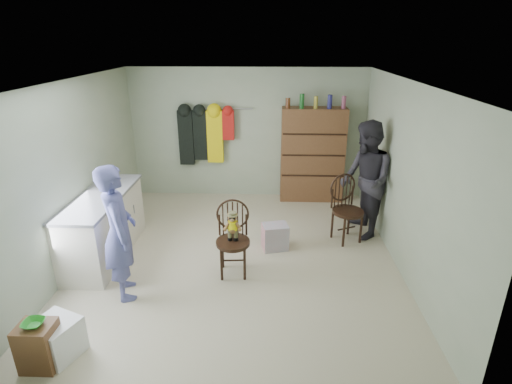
{
  "coord_description": "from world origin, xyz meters",
  "views": [
    {
      "loc": [
        0.45,
        -5.09,
        3.03
      ],
      "look_at": [
        0.25,
        0.2,
        0.95
      ],
      "focal_mm": 28.0,
      "sensor_mm": 36.0,
      "label": 1
    }
  ],
  "objects_px": {
    "counter": "(103,226)",
    "chair_far": "(346,206)",
    "chair_front": "(233,233)",
    "dresser": "(312,155)"
  },
  "relations": [
    {
      "from": "counter",
      "to": "chair_front",
      "type": "distance_m",
      "value": 1.96
    },
    {
      "from": "chair_front",
      "to": "chair_far",
      "type": "xyz_separation_m",
      "value": [
        1.67,
        1.02,
        -0.02
      ]
    },
    {
      "from": "counter",
      "to": "chair_front",
      "type": "bearing_deg",
      "value": -11.31
    },
    {
      "from": "counter",
      "to": "chair_far",
      "type": "height_order",
      "value": "chair_far"
    },
    {
      "from": "counter",
      "to": "chair_far",
      "type": "xyz_separation_m",
      "value": [
        3.58,
        0.64,
        0.1
      ]
    },
    {
      "from": "dresser",
      "to": "chair_far",
      "type": "bearing_deg",
      "value": -77.05
    },
    {
      "from": "counter",
      "to": "chair_far",
      "type": "relative_size",
      "value": 1.75
    },
    {
      "from": "counter",
      "to": "dresser",
      "type": "relative_size",
      "value": 0.9
    },
    {
      "from": "chair_far",
      "to": "counter",
      "type": "bearing_deg",
      "value": 165.29
    },
    {
      "from": "chair_far",
      "to": "dresser",
      "type": "distance_m",
      "value": 1.74
    }
  ]
}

